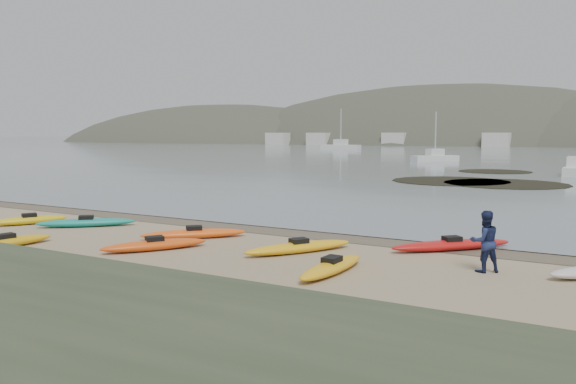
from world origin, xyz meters
The scene contains 6 objects.
ground centered at (0.00, 0.00, 0.00)m, with size 600.00×600.00×0.00m, color tan.
wet_sand centered at (0.00, -0.30, 0.00)m, with size 60.00×60.00×0.00m, color brown.
kayaks centered at (-0.27, -3.91, 0.17)m, with size 23.33×10.25×0.34m.
person_east centered at (8.05, -3.29, 0.85)m, with size 0.83×0.65×1.71m, color navy.
kelp_mats centered at (2.14, 28.58, 0.03)m, with size 13.25×21.80×0.04m.
moored_boats centered at (3.27, 86.39, 0.57)m, with size 103.44×85.97×1.29m.
Camera 1 is at (10.80, -19.13, 3.80)m, focal length 35.00 mm.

